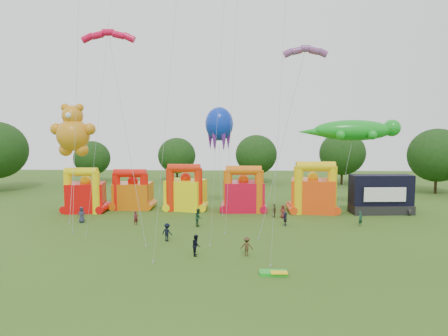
{
  "coord_description": "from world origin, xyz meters",
  "views": [
    {
      "loc": [
        4.39,
        -24.1,
        10.57
      ],
      "look_at": [
        2.88,
        18.0,
        6.55
      ],
      "focal_mm": 32.0,
      "sensor_mm": 36.0,
      "label": 1
    }
  ],
  "objects_px": {
    "gecko_kite": "(349,152)",
    "octopus_kite": "(220,144)",
    "spectator_0": "(82,215)",
    "bouncy_castle_0": "(85,195)",
    "teddy_bear_kite": "(73,156)",
    "spectator_4": "(274,211)",
    "bouncy_castle_2": "(185,192)",
    "stage_trailer": "(381,195)"
  },
  "relations": [
    {
      "from": "gecko_kite",
      "to": "octopus_kite",
      "type": "distance_m",
      "value": 16.89
    },
    {
      "from": "spectator_0",
      "to": "gecko_kite",
      "type": "bearing_deg",
      "value": 2.14
    },
    {
      "from": "bouncy_castle_0",
      "to": "teddy_bear_kite",
      "type": "distance_m",
      "value": 5.72
    },
    {
      "from": "spectator_0",
      "to": "spectator_4",
      "type": "xyz_separation_m",
      "value": [
        22.29,
        3.51,
        -0.06
      ]
    },
    {
      "from": "teddy_bear_kite",
      "to": "gecko_kite",
      "type": "xyz_separation_m",
      "value": [
        34.65,
        4.51,
        0.36
      ]
    },
    {
      "from": "bouncy_castle_2",
      "to": "bouncy_castle_0",
      "type": "bearing_deg",
      "value": -171.86
    },
    {
      "from": "stage_trailer",
      "to": "gecko_kite",
      "type": "relative_size",
      "value": 0.58
    },
    {
      "from": "bouncy_castle_2",
      "to": "stage_trailer",
      "type": "height_order",
      "value": "bouncy_castle_2"
    },
    {
      "from": "bouncy_castle_0",
      "to": "gecko_kite",
      "type": "xyz_separation_m",
      "value": [
        34.18,
        2.07,
        5.51
      ]
    },
    {
      "from": "octopus_kite",
      "to": "spectator_4",
      "type": "relative_size",
      "value": 8.14
    },
    {
      "from": "gecko_kite",
      "to": "octopus_kite",
      "type": "xyz_separation_m",
      "value": [
        -16.85,
        -0.25,
        1.05
      ]
    },
    {
      "from": "gecko_kite",
      "to": "spectator_4",
      "type": "xyz_separation_m",
      "value": [
        -10.05,
        -4.56,
        -6.91
      ]
    },
    {
      "from": "octopus_kite",
      "to": "spectator_0",
      "type": "distance_m",
      "value": 19.06
    },
    {
      "from": "stage_trailer",
      "to": "gecko_kite",
      "type": "bearing_deg",
      "value": 157.48
    },
    {
      "from": "octopus_kite",
      "to": "teddy_bear_kite",
      "type": "bearing_deg",
      "value": -166.55
    },
    {
      "from": "stage_trailer",
      "to": "gecko_kite",
      "type": "distance_m",
      "value": 6.71
    },
    {
      "from": "teddy_bear_kite",
      "to": "spectator_4",
      "type": "distance_m",
      "value": 25.46
    },
    {
      "from": "octopus_kite",
      "to": "spectator_4",
      "type": "bearing_deg",
      "value": -32.34
    },
    {
      "from": "teddy_bear_kite",
      "to": "spectator_0",
      "type": "distance_m",
      "value": 7.76
    },
    {
      "from": "teddy_bear_kite",
      "to": "octopus_kite",
      "type": "bearing_deg",
      "value": 13.45
    },
    {
      "from": "octopus_kite",
      "to": "bouncy_castle_0",
      "type": "bearing_deg",
      "value": -174.02
    },
    {
      "from": "bouncy_castle_0",
      "to": "bouncy_castle_2",
      "type": "bearing_deg",
      "value": 8.14
    },
    {
      "from": "spectator_4",
      "to": "bouncy_castle_2",
      "type": "bearing_deg",
      "value": -85.78
    },
    {
      "from": "bouncy_castle_0",
      "to": "spectator_4",
      "type": "height_order",
      "value": "bouncy_castle_0"
    },
    {
      "from": "bouncy_castle_0",
      "to": "octopus_kite",
      "type": "relative_size",
      "value": 0.43
    },
    {
      "from": "stage_trailer",
      "to": "spectator_0",
      "type": "distance_m",
      "value": 36.67
    },
    {
      "from": "bouncy_castle_0",
      "to": "stage_trailer",
      "type": "xyz_separation_m",
      "value": [
        37.89,
        0.53,
        0.14
      ]
    },
    {
      "from": "bouncy_castle_2",
      "to": "gecko_kite",
      "type": "bearing_deg",
      "value": 0.64
    },
    {
      "from": "bouncy_castle_2",
      "to": "stage_trailer",
      "type": "distance_m",
      "value": 25.16
    },
    {
      "from": "gecko_kite",
      "to": "spectator_4",
      "type": "bearing_deg",
      "value": -155.59
    },
    {
      "from": "gecko_kite",
      "to": "stage_trailer",
      "type": "bearing_deg",
      "value": -22.52
    },
    {
      "from": "teddy_bear_kite",
      "to": "spectator_0",
      "type": "bearing_deg",
      "value": -57.01
    },
    {
      "from": "octopus_kite",
      "to": "spectator_0",
      "type": "xyz_separation_m",
      "value": [
        -15.48,
        -7.82,
        -7.9
      ]
    },
    {
      "from": "bouncy_castle_2",
      "to": "spectator_4",
      "type": "bearing_deg",
      "value": -20.82
    },
    {
      "from": "stage_trailer",
      "to": "teddy_bear_kite",
      "type": "relative_size",
      "value": 0.56
    },
    {
      "from": "gecko_kite",
      "to": "spectator_4",
      "type": "relative_size",
      "value": 7.97
    },
    {
      "from": "bouncy_castle_0",
      "to": "spectator_4",
      "type": "bearing_deg",
      "value": -5.9
    },
    {
      "from": "bouncy_castle_2",
      "to": "teddy_bear_kite",
      "type": "height_order",
      "value": "teddy_bear_kite"
    },
    {
      "from": "spectator_0",
      "to": "stage_trailer",
      "type": "bearing_deg",
      "value": -1.6
    },
    {
      "from": "bouncy_castle_2",
      "to": "spectator_0",
      "type": "xyz_separation_m",
      "value": [
        -10.92,
        -7.83,
        -1.46
      ]
    },
    {
      "from": "teddy_bear_kite",
      "to": "spectator_4",
      "type": "bearing_deg",
      "value": -0.13
    },
    {
      "from": "teddy_bear_kite",
      "to": "bouncy_castle_0",
      "type": "bearing_deg",
      "value": 79.14
    }
  ]
}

